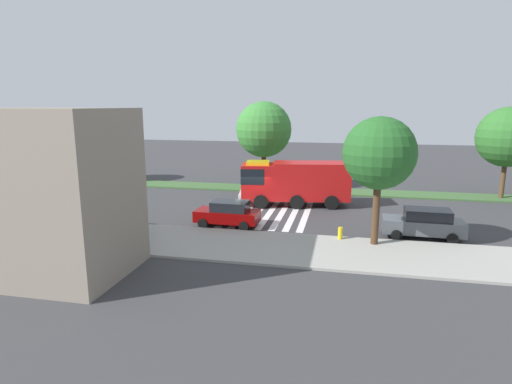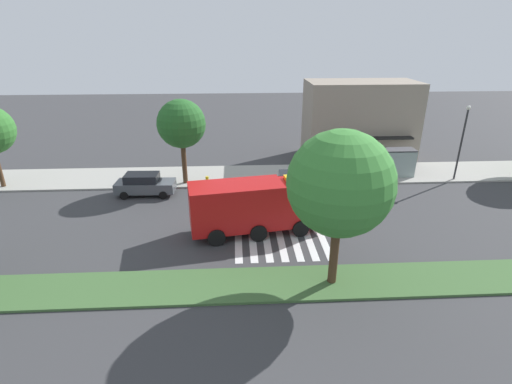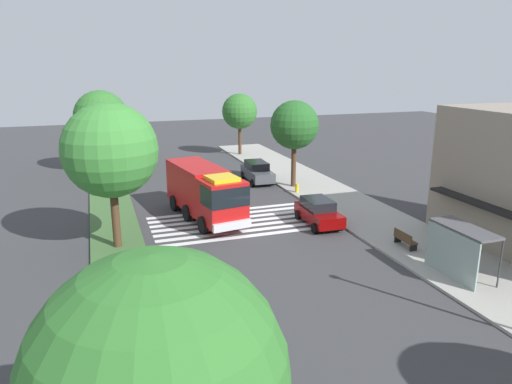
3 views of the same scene
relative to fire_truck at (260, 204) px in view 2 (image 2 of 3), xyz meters
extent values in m
plane|color=#38383A|center=(2.70, 1.71, -2.00)|extent=(120.00, 120.00, 0.00)
cube|color=#9E9B93|center=(2.70, 10.57, -1.93)|extent=(60.00, 5.36, 0.14)
cube|color=#3D6033|center=(2.70, -5.97, -1.93)|extent=(60.00, 3.00, 0.14)
cube|color=silver|center=(-1.43, 1.71, -1.99)|extent=(0.45, 11.12, 0.01)
cube|color=silver|center=(-0.53, 1.71, -1.99)|extent=(0.45, 11.12, 0.01)
cube|color=silver|center=(0.37, 1.71, -1.99)|extent=(0.45, 11.12, 0.01)
cube|color=silver|center=(1.27, 1.71, -1.99)|extent=(0.45, 11.12, 0.01)
cube|color=silver|center=(2.17, 1.71, -1.99)|extent=(0.45, 11.12, 0.01)
cube|color=silver|center=(3.07, 1.71, -1.99)|extent=(0.45, 11.12, 0.01)
cube|color=silver|center=(3.97, 1.71, -1.99)|extent=(0.45, 11.12, 0.01)
cube|color=#B71414|center=(2.65, 0.44, -0.06)|extent=(2.90, 2.86, 2.76)
cube|color=#B71414|center=(-1.52, -0.25, 0.02)|extent=(6.24, 3.41, 2.93)
cube|color=black|center=(3.02, 0.50, 0.49)|extent=(2.21, 2.77, 1.22)
cube|color=silver|center=(4.00, 0.66, -1.20)|extent=(0.64, 2.49, 0.50)
cube|color=yellow|center=(2.65, 0.44, 1.44)|extent=(2.03, 2.00, 0.24)
cylinder|color=black|center=(2.20, 1.62, -1.45)|extent=(1.13, 0.47, 1.10)
cylinder|color=black|center=(2.60, -0.83, -1.45)|extent=(1.13, 0.47, 1.10)
cylinder|color=black|center=(-3.18, 0.73, -1.45)|extent=(1.13, 0.47, 1.10)
cylinder|color=black|center=(-2.77, -1.72, -1.45)|extent=(1.13, 0.47, 1.10)
cylinder|color=black|center=(-0.55, 1.17, -1.45)|extent=(1.13, 0.47, 1.10)
cylinder|color=black|center=(-0.15, -1.28, -1.45)|extent=(1.13, 0.47, 1.10)
cube|color=#474C51|center=(-8.81, 6.69, -1.26)|extent=(4.72, 1.96, 0.83)
cube|color=black|center=(-9.04, 6.70, -0.52)|extent=(2.66, 1.68, 0.64)
cylinder|color=black|center=(-7.24, 7.55, -1.68)|extent=(0.65, 0.24, 0.64)
cylinder|color=black|center=(-7.30, 5.74, -1.68)|extent=(0.65, 0.24, 0.64)
cylinder|color=black|center=(-10.32, 7.65, -1.68)|extent=(0.65, 0.24, 0.64)
cylinder|color=black|center=(-10.37, 5.83, -1.68)|extent=(0.65, 0.24, 0.64)
cube|color=#720505|center=(3.43, 6.69, -1.31)|extent=(4.27, 1.94, 0.74)
cube|color=black|center=(3.22, 6.70, -0.62)|extent=(2.41, 1.66, 0.63)
cylinder|color=black|center=(4.85, 7.55, -1.68)|extent=(0.65, 0.24, 0.64)
cylinder|color=black|center=(4.79, 5.75, -1.68)|extent=(0.65, 0.24, 0.64)
cylinder|color=black|center=(2.07, 7.64, -1.68)|extent=(0.65, 0.24, 0.64)
cylinder|color=black|center=(2.01, 5.84, -1.68)|extent=(0.65, 0.24, 0.64)
cube|color=#4C4C51|center=(12.80, 9.77, 0.54)|extent=(3.50, 1.40, 0.12)
cube|color=#8C9E99|center=(12.80, 9.11, -0.66)|extent=(3.50, 0.08, 2.40)
cylinder|color=#333338|center=(11.10, 10.42, -0.66)|extent=(0.08, 0.08, 2.40)
cylinder|color=#333338|center=(14.50, 10.42, -0.66)|extent=(0.08, 0.08, 2.40)
cube|color=#4C3823|center=(8.80, 9.50, -1.45)|extent=(1.60, 0.50, 0.08)
cube|color=#4C3823|center=(8.80, 9.28, -1.18)|extent=(1.60, 0.06, 0.45)
cube|color=black|center=(8.08, 9.50, -1.67)|extent=(0.08, 0.45, 0.37)
cube|color=black|center=(9.52, 9.50, -1.67)|extent=(0.08, 0.45, 0.37)
cylinder|color=#2D2D30|center=(17.91, 8.49, 1.21)|extent=(0.16, 0.16, 6.13)
sphere|color=white|center=(17.91, 8.49, 4.45)|extent=(0.36, 0.36, 0.36)
cube|color=gray|center=(11.26, 15.99, 1.88)|extent=(10.94, 5.47, 7.75)
cube|color=black|center=(11.26, 12.85, 0.80)|extent=(8.75, 0.80, 0.16)
cylinder|color=#47301E|center=(-5.88, 8.89, 0.03)|extent=(0.41, 0.41, 3.78)
sphere|color=#235B23|center=(-5.88, 8.89, 3.32)|extent=(4.00, 4.00, 4.00)
cylinder|color=#47301E|center=(3.44, -5.97, 0.01)|extent=(0.45, 0.45, 3.73)
sphere|color=#387F33|center=(3.44, -5.97, 3.68)|extent=(5.17, 5.17, 5.17)
cylinder|color=gold|center=(-3.97, 8.39, -1.51)|extent=(0.28, 0.28, 0.70)
camera|label=1|loc=(-4.05, 32.57, 5.88)|focal=29.40mm
camera|label=2|loc=(-1.49, -22.74, 10.36)|focal=27.13mm
camera|label=3|loc=(29.86, -6.70, 8.24)|focal=33.26mm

